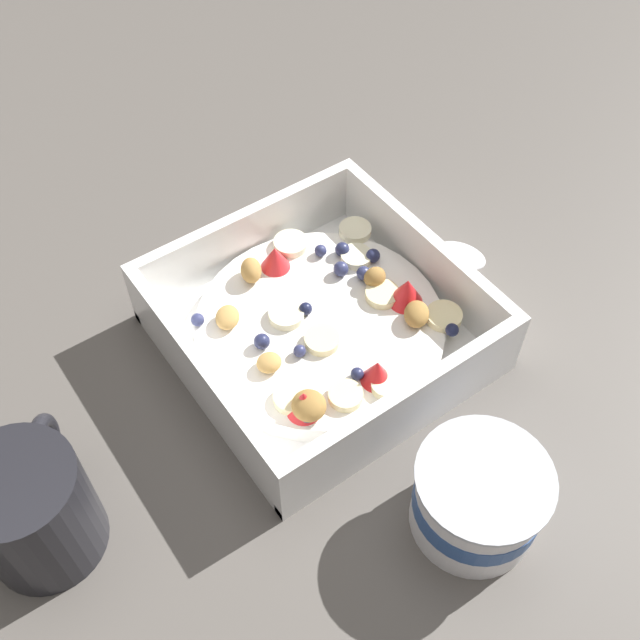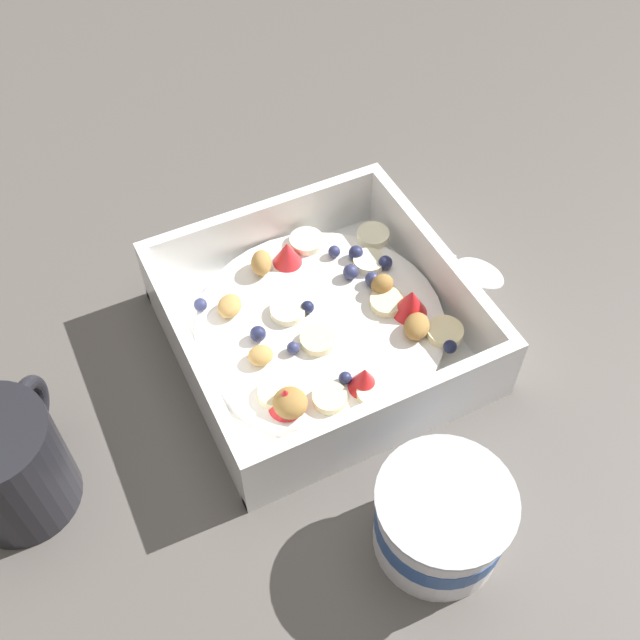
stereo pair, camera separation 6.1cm
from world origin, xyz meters
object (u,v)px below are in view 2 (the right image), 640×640
Objects in this scene: fruit_bowl at (321,327)px; spoon at (453,255)px; yogurt_cup at (441,519)px; coffee_mug at (8,464)px.

spoon is at bearing -167.33° from fruit_bowl.
coffee_mug is (0.25, -0.16, 0.01)m from yogurt_cup.
fruit_bowl is 2.47× the size of yogurt_cup.
coffee_mug is at bearing 6.30° from fruit_bowl.
yogurt_cup is 0.91× the size of coffee_mug.
coffee_mug reaches higher than fruit_bowl.
fruit_bowl reaches higher than spoon.
spoon is at bearing -125.13° from yogurt_cup.
coffee_mug is at bearing -33.06° from yogurt_cup.
fruit_bowl is 0.16m from spoon.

